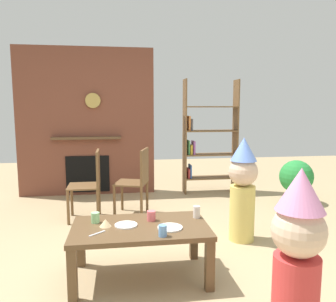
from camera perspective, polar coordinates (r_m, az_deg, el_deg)
The scene contains 17 objects.
ground_plane at distance 3.38m, azimuth -1.62°, elevation -17.89°, with size 12.00×12.00×0.00m, color tan.
brick_fireplace_feature at distance 5.66m, azimuth -13.72°, elevation 4.74°, with size 2.20×0.28×2.40m.
bookshelf at distance 5.65m, azimuth 6.67°, elevation 1.78°, with size 0.90×0.28×1.90m.
coffee_table at distance 2.91m, azimuth -4.74°, elevation -13.89°, with size 1.14×0.66×0.46m.
paper_cup_near_left at distance 3.00m, azimuth -12.32°, elevation -11.07°, with size 0.07×0.07×0.09m, color #8CD18C.
paper_cup_near_right at distance 2.64m, azimuth -0.91°, elevation -13.47°, with size 0.07×0.07×0.09m, color #669EE0.
paper_cup_center at distance 3.06m, azimuth 4.92°, elevation -10.33°, with size 0.06×0.06×0.11m, color silver.
paper_cup_far_left at distance 2.99m, azimuth -2.88°, elevation -11.00°, with size 0.08×0.08×0.09m, color #E5666B.
paper_plate_front at distance 2.82m, azimuth 0.35°, elevation -12.96°, with size 0.21×0.21×0.01m, color white.
paper_plate_rear at distance 2.90m, azimuth -7.19°, elevation -12.44°, with size 0.19×0.19×0.01m, color white.
birthday_cake_slice at distance 2.90m, azimuth -10.65°, elevation -11.97°, with size 0.10×0.10×0.06m, color #EAC68C.
table_fork at distance 2.76m, azimuth -12.02°, elevation -13.63°, with size 0.15×0.02×0.01m, color silver.
child_with_cone_hat at distance 2.15m, azimuth 21.22°, elevation -16.64°, with size 0.31×0.31×1.12m.
child_in_pink at distance 3.70m, azimuth 12.66°, elevation -5.96°, with size 0.31×0.31×1.13m.
dining_chair_left at distance 4.41m, azimuth -13.03°, elevation -4.93°, with size 0.40×0.40×0.90m.
dining_chair_middle at distance 4.47m, azimuth -5.20°, elevation -4.59°, with size 0.50×0.50×0.90m.
potted_plant_tall at distance 5.42m, azimuth 21.08°, elevation -4.30°, with size 0.50×0.50×0.65m.
Camera 1 is at (-0.35, -3.03, 1.45)m, focal length 35.64 mm.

